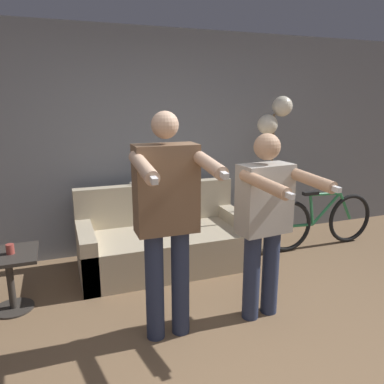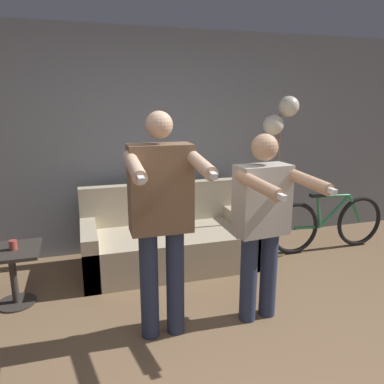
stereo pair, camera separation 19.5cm
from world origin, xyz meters
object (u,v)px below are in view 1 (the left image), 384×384
object	(u,v)px
person_right	(265,216)
cat	(156,176)
side_table	(9,269)
person_left	(167,214)
cup	(10,249)
bicycle	(320,221)
floor_lamp	(274,129)
couch	(165,242)

from	to	relation	value
person_right	cat	bearing A→B (deg)	100.70
person_right	side_table	world-z (taller)	person_right
cat	side_table	bearing A→B (deg)	-153.42
person_left	cup	world-z (taller)	person_left
cup	bicycle	size ratio (longest dim) A/B	0.05
floor_lamp	person_right	bearing A→B (deg)	-123.61
cup	floor_lamp	bearing A→B (deg)	7.96
floor_lamp	side_table	bearing A→B (deg)	-172.30
cat	side_table	world-z (taller)	cat
cat	person_right	bearing A→B (deg)	-73.32
couch	cup	xyz separation A→B (m)	(-1.49, -0.44, 0.30)
couch	cup	world-z (taller)	couch
cat	side_table	xyz separation A→B (m)	(-1.52, -0.76, -0.57)
cat	cup	xyz separation A→B (m)	(-1.49, -0.77, -0.38)
person_left	person_right	size ratio (longest dim) A/B	1.11
person_left	cat	size ratio (longest dim) A/B	3.36
floor_lamp	cup	size ratio (longest dim) A/B	21.57
person_left	cup	distance (m)	1.48
couch	floor_lamp	bearing A→B (deg)	-2.36
person_left	bicycle	world-z (taller)	person_left
couch	cup	distance (m)	1.58
floor_lamp	side_table	xyz separation A→B (m)	(-2.81, -0.38, -1.09)
person_right	floor_lamp	size ratio (longest dim) A/B	0.84
side_table	cup	xyz separation A→B (m)	(0.03, -0.01, 0.19)
couch	cat	distance (m)	0.76
bicycle	cup	bearing A→B (deg)	-175.10
floor_lamp	bicycle	size ratio (longest dim) A/B	1.18
couch	side_table	size ratio (longest dim) A/B	3.53
bicycle	floor_lamp	bearing A→B (deg)	172.18
couch	person_left	bearing A→B (deg)	-104.70
person_right	side_table	size ratio (longest dim) A/B	2.96
person_left	cat	bearing A→B (deg)	78.45
side_table	person_right	bearing A→B (deg)	-22.73
cat	floor_lamp	xyz separation A→B (m)	(1.29, -0.38, 0.52)
cat	bicycle	bearing A→B (deg)	-13.57
bicycle	cat	bearing A→B (deg)	166.43
couch	person_left	distance (m)	1.50
cat	cup	bearing A→B (deg)	-152.72
couch	cup	bearing A→B (deg)	-163.43
couch	person_right	bearing A→B (deg)	-69.11
bicycle	person_left	bearing A→B (deg)	-153.97
side_table	cup	world-z (taller)	cup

